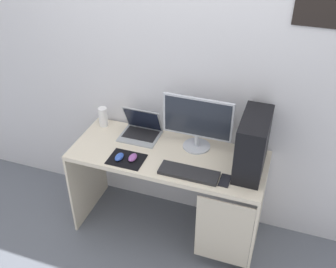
{
  "coord_description": "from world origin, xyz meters",
  "views": [
    {
      "loc": [
        0.77,
        -2.22,
        2.56
      ],
      "look_at": [
        0.0,
        0.0,
        0.96
      ],
      "focal_mm": 42.45,
      "sensor_mm": 36.0,
      "label": 1
    }
  ],
  "objects": [
    {
      "name": "cell_phone",
      "position": [
        0.47,
        -0.16,
        0.78
      ],
      "size": [
        0.07,
        0.13,
        0.01
      ],
      "primitive_type": "cube",
      "color": "black",
      "rests_on": "desk"
    },
    {
      "name": "mousepad",
      "position": [
        -0.26,
        -0.16,
        0.78
      ],
      "size": [
        0.26,
        0.2,
        0.0
      ],
      "primitive_type": "cube",
      "color": "black",
      "rests_on": "desk"
    },
    {
      "name": "mouse_left",
      "position": [
        -0.22,
        -0.15,
        0.8
      ],
      "size": [
        0.06,
        0.1,
        0.03
      ],
      "primitive_type": "ellipsoid",
      "color": "#8C4C99",
      "rests_on": "mousepad"
    },
    {
      "name": "desk",
      "position": [
        0.02,
        -0.01,
        0.62
      ],
      "size": [
        1.46,
        0.58,
        0.78
      ],
      "color": "beige",
      "rests_on": "ground_plane"
    },
    {
      "name": "ground_plane",
      "position": [
        0.0,
        0.0,
        0.0
      ],
      "size": [
        8.0,
        8.0,
        0.0
      ],
      "primitive_type": "plane",
      "color": "slate"
    },
    {
      "name": "monitor",
      "position": [
        0.17,
        0.15,
        1.01
      ],
      "size": [
        0.52,
        0.21,
        0.43
      ],
      "color": "#B7BCC6",
      "rests_on": "desk"
    },
    {
      "name": "wall_back",
      "position": [
        0.0,
        0.33,
        1.3
      ],
      "size": [
        4.0,
        0.05,
        2.6
      ],
      "color": "silver",
      "rests_on": "ground_plane"
    },
    {
      "name": "mouse_right",
      "position": [
        -0.31,
        -0.18,
        0.8
      ],
      "size": [
        0.06,
        0.1,
        0.03
      ],
      "primitive_type": "ellipsoid",
      "color": "#2D51B2",
      "rests_on": "mousepad"
    },
    {
      "name": "speaker",
      "position": [
        -0.63,
        0.2,
        0.86
      ],
      "size": [
        0.07,
        0.07,
        0.16
      ],
      "primitive_type": "cylinder",
      "color": "white",
      "rests_on": "desk"
    },
    {
      "name": "keyboard",
      "position": [
        0.21,
        -0.17,
        0.79
      ],
      "size": [
        0.42,
        0.14,
        0.02
      ],
      "primitive_type": "cube",
      "color": "#232326",
      "rests_on": "desk"
    },
    {
      "name": "laptop",
      "position": [
        -0.28,
        0.17,
        0.83
      ],
      "size": [
        0.3,
        0.25,
        0.23
      ],
      "color": "#9EA3A8",
      "rests_on": "desk"
    },
    {
      "name": "pc_tower",
      "position": [
        0.6,
        0.03,
        0.99
      ],
      "size": [
        0.19,
        0.43,
        0.42
      ],
      "primitive_type": "cube",
      "color": "black",
      "rests_on": "desk"
    }
  ]
}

